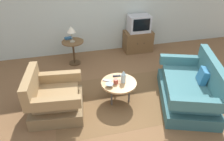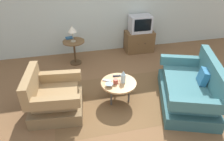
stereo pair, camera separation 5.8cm
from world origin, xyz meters
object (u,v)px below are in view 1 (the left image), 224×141
(armchair, at_px, (54,99))
(tv_stand, at_px, (138,41))
(coffee_table, at_px, (119,84))
(mug, at_px, (116,81))
(table_lamp, at_px, (71,30))
(bowl, at_px, (109,85))
(side_table, at_px, (73,48))
(book, at_px, (68,38))
(tv_remote_silver, at_px, (107,81))
(television, at_px, (139,24))
(tv_remote_dark, at_px, (117,76))
(vase, at_px, (123,77))
(couch, at_px, (190,89))

(armchair, bearing_deg, tv_stand, 137.67)
(armchair, height_order, coffee_table, armchair)
(armchair, xyz_separation_m, mug, (1.17, 0.04, 0.18))
(table_lamp, xyz_separation_m, bowl, (0.52, -1.75, -0.48))
(side_table, bearing_deg, book, 114.77)
(side_table, relative_size, tv_remote_silver, 3.61)
(tv_stand, distance_m, television, 0.52)
(tv_stand, distance_m, bowl, 2.50)
(book, bearing_deg, tv_remote_dark, -75.94)
(book, bearing_deg, television, -7.63)
(table_lamp, bearing_deg, bowl, -73.32)
(television, xyz_separation_m, bowl, (-1.32, -2.12, -0.36))
(television, xyz_separation_m, book, (-1.93, -0.15, -0.17))
(coffee_table, distance_m, tv_stand, 2.32)
(vase, bearing_deg, armchair, -178.06)
(bowl, bearing_deg, side_table, 106.22)
(couch, height_order, table_lamp, table_lamp)
(tv_remote_dark, height_order, book, book)
(tv_remote_silver, xyz_separation_m, book, (-0.60, 1.79, 0.20))
(side_table, relative_size, bowl, 4.19)
(television, distance_m, tv_remote_dark, 2.16)
(armchair, relative_size, side_table, 1.62)
(side_table, height_order, book, book)
(mug, distance_m, tv_remote_silver, 0.19)
(mug, relative_size, tv_remote_dark, 0.87)
(table_lamp, height_order, tv_remote_dark, table_lamp)
(tv_stand, relative_size, bowl, 5.28)
(coffee_table, height_order, vase, vase)
(armchair, distance_m, book, 2.02)
(couch, xyz_separation_m, side_table, (-2.05, 2.06, 0.16))
(armchair, xyz_separation_m, couch, (2.57, -0.31, 0.00))
(tv_remote_dark, bearing_deg, table_lamp, 121.77)
(mug, bearing_deg, side_table, 110.99)
(vase, distance_m, mug, 0.16)
(coffee_table, distance_m, tv_remote_dark, 0.22)
(couch, bearing_deg, armchair, 102.36)
(armchair, bearing_deg, tv_remote_dark, 108.24)
(couch, height_order, book, couch)
(armchair, distance_m, tv_stand, 3.14)
(television, relative_size, mug, 4.32)
(side_table, xyz_separation_m, table_lamp, (-0.01, -0.03, 0.48))
(coffee_table, relative_size, bowl, 4.60)
(coffee_table, xyz_separation_m, tv_stand, (1.12, 2.03, -0.10))
(side_table, bearing_deg, couch, -45.03)
(tv_remote_silver, bearing_deg, couch, 11.53)
(television, bearing_deg, side_table, -169.54)
(tv_stand, bearing_deg, tv_remote_dark, -121.32)
(vase, distance_m, bowl, 0.31)
(television, distance_m, vase, 2.31)
(coffee_table, height_order, book, book)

